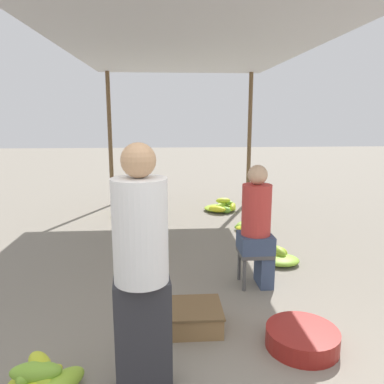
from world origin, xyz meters
name	(u,v)px	position (x,y,z in m)	size (l,w,h in m)	color
canopy_post_back_left	(110,140)	(-1.38, 6.01, 1.29)	(0.08, 0.08, 2.59)	brown
canopy_post_back_right	(249,139)	(1.38, 6.01, 1.29)	(0.08, 0.08, 2.59)	brown
canopy_tarp	(189,41)	(0.00, 3.15, 2.61)	(3.16, 6.11, 0.04)	#B2B2B7
vendor_foreground	(141,267)	(-0.45, 0.74, 0.83)	(0.37, 0.37, 1.60)	#2D2D33
stool	(255,257)	(0.62, 2.19, 0.30)	(0.34, 0.34, 0.38)	#4C4C4C
vendor_seated	(258,225)	(0.64, 2.19, 0.66)	(0.35, 0.35, 1.28)	#384766
basin_black	(302,338)	(0.74, 1.08, 0.07)	(0.56, 0.56, 0.15)	maroon
banana_pile_left_0	(42,379)	(-1.10, 0.73, 0.09)	(0.52, 0.37, 0.23)	#7FB735
banana_pile_left_1	(141,242)	(-0.65, 3.43, 0.06)	(0.50, 0.44, 0.17)	#8ABB33
banana_pile_left_2	(128,210)	(-1.00, 5.15, 0.09)	(0.51, 0.52, 0.26)	#9BC230
banana_pile_right_0	(278,256)	(1.06, 2.78, 0.07)	(0.45, 0.47, 0.19)	#97C131
banana_pile_right_1	(222,207)	(0.74, 5.30, 0.08)	(0.63, 0.63, 0.25)	#C3D229
banana_pile_right_2	(247,226)	(0.96, 4.08, 0.07)	(0.42, 0.46, 0.21)	#7DB636
crate_near	(196,317)	(-0.06, 1.41, 0.10)	(0.44, 0.44, 0.19)	olive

